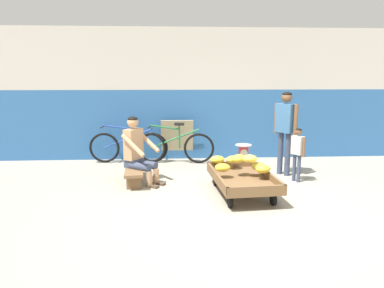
{
  "coord_description": "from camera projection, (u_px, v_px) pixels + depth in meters",
  "views": [
    {
      "loc": [
        -0.95,
        -4.44,
        1.81
      ],
      "look_at": [
        -0.64,
        0.98,
        0.75
      ],
      "focal_mm": 32.67,
      "sensor_mm": 36.0,
      "label": 1
    }
  ],
  "objects": [
    {
      "name": "banana_cart",
      "position": [
        242.0,
        180.0,
        5.38
      ],
      "size": [
        0.96,
        1.51,
        0.36
      ],
      "color": "brown",
      "rests_on": "ground"
    },
    {
      "name": "plastic_crate",
      "position": [
        243.0,
        168.0,
        6.38
      ],
      "size": [
        0.36,
        0.28,
        0.3
      ],
      "color": "gold",
      "rests_on": "ground"
    },
    {
      "name": "bicycle_far_left",
      "position": [
        174.0,
        147.0,
        7.33
      ],
      "size": [
        1.66,
        0.48,
        0.86
      ],
      "color": "black",
      "rests_on": "ground"
    },
    {
      "name": "vendor_seated",
      "position": [
        138.0,
        150.0,
        5.92
      ],
      "size": [
        0.74,
        0.67,
        1.14
      ],
      "color": "tan",
      "rests_on": "ground"
    },
    {
      "name": "weighing_scale",
      "position": [
        243.0,
        152.0,
        6.32
      ],
      "size": [
        0.3,
        0.3,
        0.29
      ],
      "color": "#28282D",
      "rests_on": "plastic_crate"
    },
    {
      "name": "customer_adult",
      "position": [
        285.0,
        124.0,
        6.34
      ],
      "size": [
        0.35,
        0.41,
        1.53
      ],
      "color": "#38425B",
      "rests_on": "ground"
    },
    {
      "name": "sign_board",
      "position": [
        177.0,
        140.0,
        7.65
      ],
      "size": [
        0.7,
        0.23,
        0.88
      ],
      "color": "#C6B289",
      "rests_on": "ground"
    },
    {
      "name": "back_wall",
      "position": [
        215.0,
        94.0,
        7.7
      ],
      "size": [
        16.0,
        0.3,
        2.82
      ],
      "color": "#2D609E",
      "rests_on": "ground"
    },
    {
      "name": "bicycle_near_left",
      "position": [
        128.0,
        146.0,
        7.36
      ],
      "size": [
        1.66,
        0.48,
        0.86
      ],
      "color": "black",
      "rests_on": "ground"
    },
    {
      "name": "ground_plane",
      "position": [
        243.0,
        211.0,
        4.75
      ],
      "size": [
        80.0,
        80.0,
        0.0
      ],
      "primitive_type": "plane",
      "color": "gray"
    },
    {
      "name": "low_bench",
      "position": [
        134.0,
        171.0,
        6.04
      ],
      "size": [
        0.39,
        1.12,
        0.27
      ],
      "color": "brown",
      "rests_on": "ground"
    },
    {
      "name": "banana_pile",
      "position": [
        240.0,
        163.0,
        5.53
      ],
      "size": [
        0.88,
        0.88,
        0.26
      ],
      "color": "gold",
      "rests_on": "banana_cart"
    },
    {
      "name": "customer_child",
      "position": [
        298.0,
        149.0,
        5.99
      ],
      "size": [
        0.21,
        0.26,
        0.94
      ],
      "color": "#38425B",
      "rests_on": "ground"
    }
  ]
}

